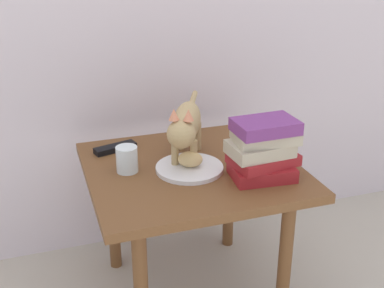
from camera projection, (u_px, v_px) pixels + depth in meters
side_table at (192, 185)px, 1.68m from camera, size 0.68×0.63×0.51m
plate at (189, 168)px, 1.62m from camera, size 0.22×0.22×0.01m
bread_roll at (190, 159)px, 1.61m from camera, size 0.10×0.09×0.05m
cat at (186, 124)px, 1.64m from camera, size 0.23×0.45×0.23m
book_stack at (263, 149)px, 1.55m from camera, size 0.22×0.17×0.19m
candle_jar at (127, 161)px, 1.60m from camera, size 0.07×0.07×0.08m
tv_remote at (115, 148)px, 1.77m from camera, size 0.16×0.08×0.02m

